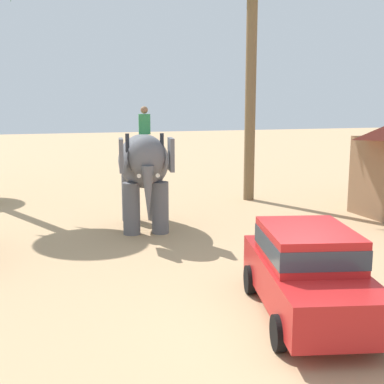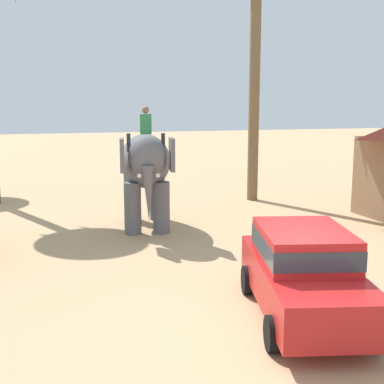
{
  "view_description": "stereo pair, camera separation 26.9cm",
  "coord_description": "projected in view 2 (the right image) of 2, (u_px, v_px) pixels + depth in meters",
  "views": [
    {
      "loc": [
        -4.37,
        -7.78,
        4.01
      ],
      "look_at": [
        -0.17,
        5.18,
        1.6
      ],
      "focal_mm": 47.78,
      "sensor_mm": 36.0,
      "label": 1
    },
    {
      "loc": [
        -4.11,
        -7.86,
        4.01
      ],
      "look_at": [
        -0.17,
        5.18,
        1.6
      ],
      "focal_mm": 47.78,
      "sensor_mm": 36.0,
      "label": 2
    }
  ],
  "objects": [
    {
      "name": "elephant_with_mahout",
      "position": [
        146.0,
        167.0,
        16.12
      ],
      "size": [
        2.12,
        3.99,
        3.88
      ],
      "color": "slate",
      "rests_on": "ground"
    },
    {
      "name": "ground_plane",
      "position": [
        283.0,
        326.0,
        9.28
      ],
      "size": [
        120.0,
        120.0,
        0.0
      ],
      "primitive_type": "plane",
      "color": "tan"
    },
    {
      "name": "car_sedan_foreground",
      "position": [
        303.0,
        270.0,
        9.51
      ],
      "size": [
        2.63,
        4.39,
        1.7
      ],
      "color": "red",
      "rests_on": "ground"
    },
    {
      "name": "signboard_yellow",
      "position": [
        372.0,
        167.0,
        18.33
      ],
      "size": [
        1.0,
        0.1,
        2.4
      ],
      "color": "#4C4C51",
      "rests_on": "ground"
    }
  ]
}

